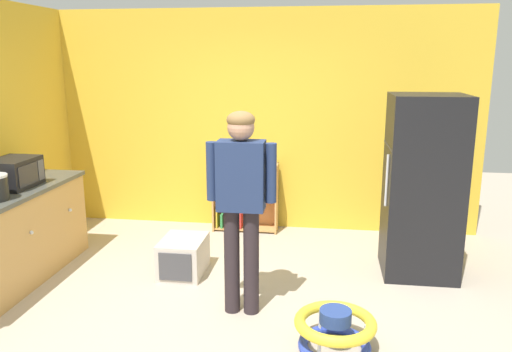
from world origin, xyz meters
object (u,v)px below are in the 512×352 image
standing_person (241,194)px  white_cup (35,172)px  pet_carrier (183,256)px  bookshelf (242,200)px  kitchen_counter (1,242)px  refrigerator (423,187)px  baby_walker (335,330)px  green_cup (24,172)px  microwave (14,173)px

standing_person → white_cup: bearing=159.2°
pet_carrier → white_cup: size_ratio=5.81×
bookshelf → kitchen_counter: bearing=-134.4°
white_cup → refrigerator: bearing=2.4°
bookshelf → baby_walker: bearing=-66.4°
kitchen_counter → white_cup: 0.90m
bookshelf → green_cup: green_cup is taller
baby_walker → white_cup: bearing=156.2°
baby_walker → pet_carrier: (-1.49, 1.17, 0.02)m
bookshelf → baby_walker: size_ratio=1.41×
standing_person → baby_walker: size_ratio=2.83×
baby_walker → green_cup: 3.62m
standing_person → pet_carrier: size_ratio=3.09×
kitchen_counter → pet_carrier: bearing=19.1°
kitchen_counter → white_cup: white_cup is taller
bookshelf → white_cup: white_cup is taller
kitchen_counter → microwave: microwave is taller
kitchen_counter → refrigerator: refrigerator is taller
bookshelf → pet_carrier: size_ratio=1.54×
refrigerator → white_cup: size_ratio=18.74×
kitchen_counter → baby_walker: 3.14m
white_cup → green_cup: bearing=179.0°
baby_walker → kitchen_counter: bearing=168.3°
kitchen_counter → white_cup: (-0.06, 0.75, 0.50)m
standing_person → pet_carrier: 1.31m
bookshelf → white_cup: size_ratio=8.95×
white_cup → pet_carrier: bearing=-7.0°
baby_walker → bookshelf: bearing=113.6°
kitchen_counter → standing_person: standing_person is taller
kitchen_counter → bookshelf: 2.75m
baby_walker → pet_carrier: bearing=141.7°
kitchen_counter → bookshelf: size_ratio=2.56×
refrigerator → bookshelf: 2.30m
refrigerator → bookshelf: bearing=151.8°
standing_person → bookshelf: bearing=99.6°
standing_person → kitchen_counter: bearing=176.3°
bookshelf → microwave: size_ratio=1.77×
microwave → white_cup: (-0.06, 0.45, -0.09)m
refrigerator → microwave: size_ratio=3.71×
bookshelf → standing_person: (0.36, -2.11, 0.67)m
green_cup → white_cup: bearing=-1.0°
pet_carrier → refrigerator: bearing=9.0°
refrigerator → standing_person: refrigerator is taller
kitchen_counter → green_cup: bearing=104.3°
baby_walker → standing_person: bearing=148.0°
standing_person → baby_walker: (0.77, -0.48, -0.88)m
kitchen_counter → pet_carrier: size_ratio=3.94×
standing_person → microwave: bearing=169.0°
refrigerator → baby_walker: 1.90m
standing_person → green_cup: 2.63m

